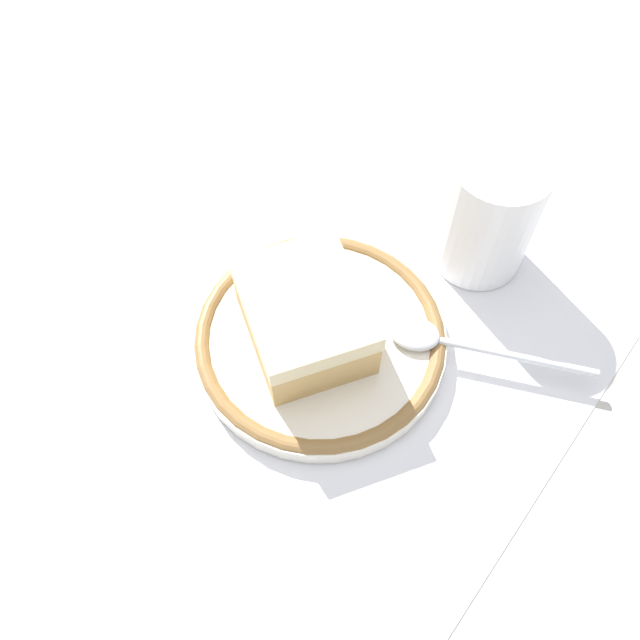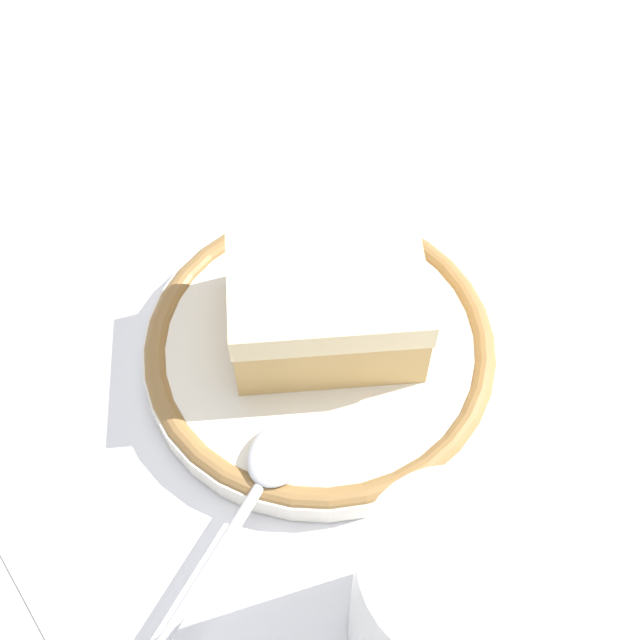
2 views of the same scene
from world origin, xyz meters
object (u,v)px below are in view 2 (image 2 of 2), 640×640
cake_slice (326,298)px  cup (441,607)px  plate (320,348)px  spoon (259,486)px

cake_slice → cup: 0.15m
plate → cake_slice: cake_slice is taller
spoon → cup: size_ratio=1.41×
spoon → cup: (0.09, 0.02, 0.02)m
plate → cake_slice: 0.03m
plate → spoon: size_ratio=1.31×
plate → spoon: spoon is taller
cake_slice → spoon: 0.10m
spoon → cake_slice: bearing=124.7°
cake_slice → spoon: size_ratio=0.87×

